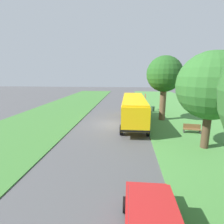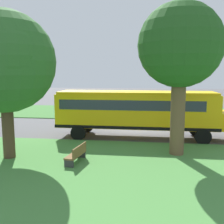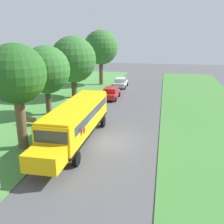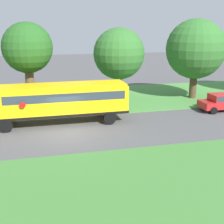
{
  "view_description": "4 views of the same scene",
  "coord_description": "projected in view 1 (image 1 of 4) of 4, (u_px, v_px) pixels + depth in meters",
  "views": [
    {
      "loc": [
        -1.93,
        19.56,
        5.74
      ],
      "look_at": [
        -0.31,
        2.28,
        1.97
      ],
      "focal_mm": 28.0,
      "sensor_mm": 36.0,
      "label": 1
    },
    {
      "loc": [
        -20.14,
        -0.86,
        4.32
      ],
      "look_at": [
        -1.78,
        1.57,
        1.62
      ],
      "focal_mm": 42.0,
      "sensor_mm": 36.0,
      "label": 2
    },
    {
      "loc": [
        4.08,
        -19.43,
        8.5
      ],
      "look_at": [
        -0.22,
        2.29,
        1.87
      ],
      "focal_mm": 42.0,
      "sensor_mm": 36.0,
      "label": 3
    },
    {
      "loc": [
        21.69,
        -1.98,
        7.79
      ],
      "look_at": [
        -0.5,
        3.52,
        1.25
      ],
      "focal_mm": 50.0,
      "sensor_mm": 36.0,
      "label": 4
    }
  ],
  "objects": [
    {
      "name": "trash_bin",
      "position": [
        153.0,
        109.0,
        26.92
      ],
      "size": [
        0.56,
        0.56,
        0.9
      ],
      "primitive_type": "cylinder",
      "color": "#2D4C33",
      "rests_on": "ground"
    },
    {
      "name": "oak_tree_roadside_mid",
      "position": [
        213.0,
        85.0,
        12.86
      ],
      "size": [
        5.01,
        5.01,
        7.42
      ],
      "color": "#4C3826",
      "rests_on": "ground"
    },
    {
      "name": "grass_verge",
      "position": [
        200.0,
        126.0,
        19.5
      ],
      "size": [
        12.0,
        80.0,
        0.08
      ],
      "primitive_type": "cube",
      "color": "#47843D",
      "rests_on": "ground"
    },
    {
      "name": "oak_tree_beside_bus",
      "position": [
        164.0,
        75.0,
        21.03
      ],
      "size": [
        4.32,
        4.32,
        7.93
      ],
      "color": "brown",
      "rests_on": "ground"
    },
    {
      "name": "park_bench",
      "position": [
        192.0,
        129.0,
        17.19
      ],
      "size": [
        1.65,
        0.72,
        0.92
      ],
      "color": "brown",
      "rests_on": "ground"
    },
    {
      "name": "stop_sign",
      "position": [
        145.0,
        100.0,
        27.44
      ],
      "size": [
        0.08,
        0.68,
        2.74
      ],
      "color": "gray",
      "rests_on": "ground"
    },
    {
      "name": "grass_far_side",
      "position": [
        38.0,
        122.0,
        21.23
      ],
      "size": [
        10.0,
        80.0,
        0.07
      ],
      "primitive_type": "cube",
      "color": "#3D7533",
      "rests_on": "ground"
    },
    {
      "name": "ground_plane",
      "position": [
        111.0,
        124.0,
        20.42
      ],
      "size": [
        120.0,
        120.0,
        0.0
      ],
      "primitive_type": "plane",
      "color": "#4C4C4F"
    },
    {
      "name": "school_bus",
      "position": [
        134.0,
        108.0,
        20.21
      ],
      "size": [
        2.85,
        12.42,
        3.16
      ],
      "color": "yellow",
      "rests_on": "ground"
    },
    {
      "name": "car_red_nearest",
      "position": [
        152.0,
        224.0,
        5.8
      ],
      "size": [
        2.02,
        4.4,
        1.56
      ],
      "color": "#B21E1E",
      "rests_on": "ground"
    }
  ]
}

